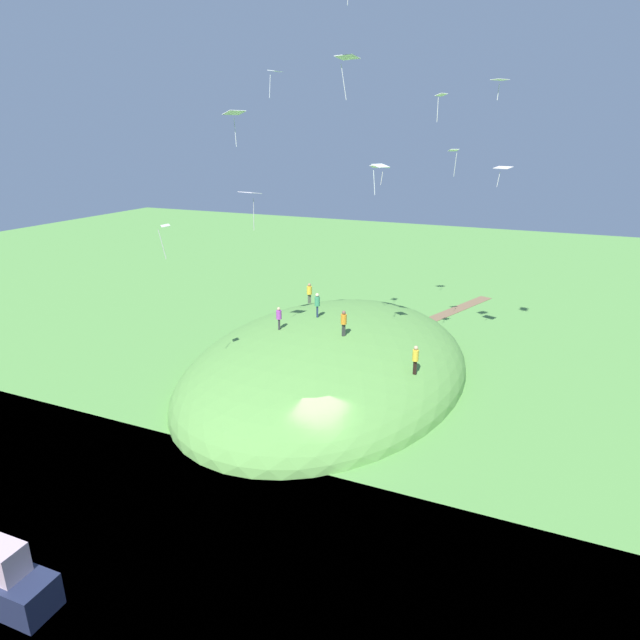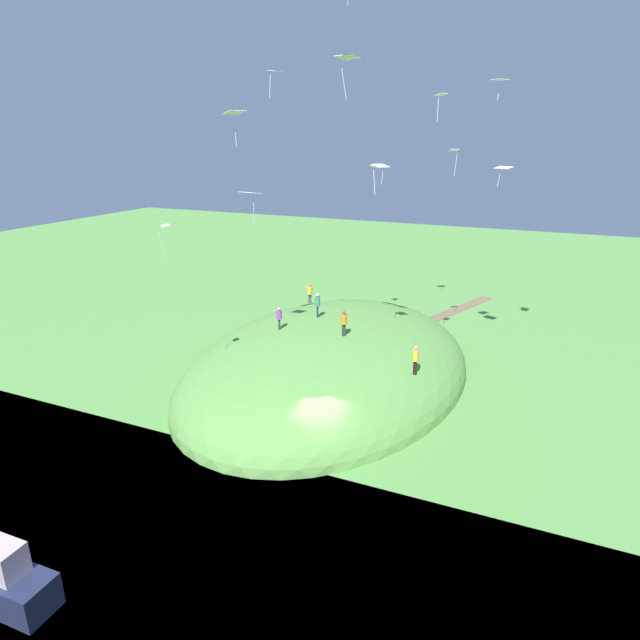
{
  "view_description": "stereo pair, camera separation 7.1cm",
  "coord_description": "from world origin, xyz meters",
  "views": [
    {
      "loc": [
        -22.96,
        -9.97,
        15.65
      ],
      "look_at": [
        3.57,
        1.59,
        5.87
      ],
      "focal_mm": 30.28,
      "sensor_mm": 36.0,
      "label": 1
    },
    {
      "loc": [
        -22.94,
        -10.04,
        15.65
      ],
      "look_at": [
        3.57,
        1.59,
        5.87
      ],
      "focal_mm": 30.28,
      "sensor_mm": 36.0,
      "label": 2
    }
  ],
  "objects": [
    {
      "name": "person_with_child",
      "position": [
        7.45,
        6.3,
        4.35
      ],
      "size": [
        0.46,
        0.46,
        1.57
      ],
      "rotation": [
        0.0,
        0.0,
        3.46
      ],
      "color": "#2F2B33",
      "rests_on": "grass_hill"
    },
    {
      "name": "kite_4",
      "position": [
        5.23,
        4.98,
        19.0
      ],
      "size": [
        0.84,
        0.66,
        1.39
      ],
      "color": "white"
    },
    {
      "name": "dirt_path",
      "position": [
        25.75,
        -1.56,
        0.02
      ],
      "size": [
        15.14,
        6.73,
        0.04
      ],
      "primitive_type": "cube",
      "rotation": [
        0.0,
        0.0,
        -0.36
      ],
      "color": "brown",
      "rests_on": "ground_plane"
    },
    {
      "name": "person_on_hilltop",
      "position": [
        6.32,
        -3.37,
        3.44
      ],
      "size": [
        0.48,
        0.48,
        1.82
      ],
      "rotation": [
        0.0,
        0.0,
        1.95
      ],
      "color": "black",
      "rests_on": "grass_hill"
    },
    {
      "name": "kite_12",
      "position": [
        12.34,
        1.12,
        13.85
      ],
      "size": [
        0.84,
        1.19,
        1.27
      ],
      "color": "silver"
    },
    {
      "name": "kite_2",
      "position": [
        15.69,
        -6.31,
        13.78
      ],
      "size": [
        1.13,
        1.3,
        1.33
      ],
      "color": "silver"
    },
    {
      "name": "kite_6",
      "position": [
        12.9,
        -5.88,
        18.88
      ],
      "size": [
        1.14,
        1.08,
        1.14
      ],
      "color": "white"
    },
    {
      "name": "kite_3",
      "position": [
        4.56,
        6.43,
        12.58
      ],
      "size": [
        1.11,
        1.35,
        2.26
      ],
      "color": "white"
    },
    {
      "name": "person_watching_kites",
      "position": [
        7.72,
        1.73,
        4.57
      ],
      "size": [
        0.54,
        0.54,
        1.71
      ],
      "rotation": [
        0.0,
        0.0,
        5.53
      ],
      "color": "#323432",
      "rests_on": "grass_hill"
    },
    {
      "name": "person_near_shore",
      "position": [
        10.43,
        4.79,
        4.66
      ],
      "size": [
        0.52,
        0.52,
        1.77
      ],
      "rotation": [
        0.0,
        0.0,
        3.69
      ],
      "color": "#1E2B4C",
      "rests_on": "grass_hill"
    },
    {
      "name": "kite_11",
      "position": [
        16.84,
        -2.82,
        14.68
      ],
      "size": [
        0.75,
        0.8,
        1.85
      ],
      "color": "silver"
    },
    {
      "name": "ground_plane",
      "position": [
        0.0,
        0.0,
        0.0
      ],
      "size": [
        160.0,
        160.0,
        0.0
      ],
      "primitive_type": "plane",
      "color": "#589243"
    },
    {
      "name": "kite_7",
      "position": [
        3.98,
        6.87,
        16.9
      ],
      "size": [
        1.31,
        1.11,
        1.9
      ],
      "color": "white"
    },
    {
      "name": "kite_0",
      "position": [
        5.77,
        1.03,
        19.54
      ],
      "size": [
        1.06,
        1.31,
        2.13
      ],
      "color": "white"
    },
    {
      "name": "kite_10",
      "position": [
        -0.81,
        8.37,
        11.22
      ],
      "size": [
        0.76,
        0.74,
        1.75
      ],
      "color": "silver"
    },
    {
      "name": "grass_hill",
      "position": [
        9.57,
        3.45,
        0.0
      ],
      "size": [
        27.31,
        18.57,
        7.16
      ],
      "primitive_type": "ellipsoid",
      "color": "#5B9443",
      "rests_on": "ground_plane"
    },
    {
      "name": "kite_5",
      "position": [
        10.29,
        -3.02,
        17.88
      ],
      "size": [
        0.78,
        0.67,
        1.55
      ],
      "color": "white"
    },
    {
      "name": "kite_13",
      "position": [
        6.68,
        -0.68,
        14.13
      ],
      "size": [
        1.09,
        0.94,
        1.67
      ],
      "color": "white"
    },
    {
      "name": "person_walking_path",
      "position": [
        17.74,
        8.77,
        3.15
      ],
      "size": [
        0.64,
        0.64,
        1.84
      ],
      "rotation": [
        0.0,
        0.0,
        2.49
      ],
      "color": "#505649",
      "rests_on": "grass_hill"
    }
  ]
}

